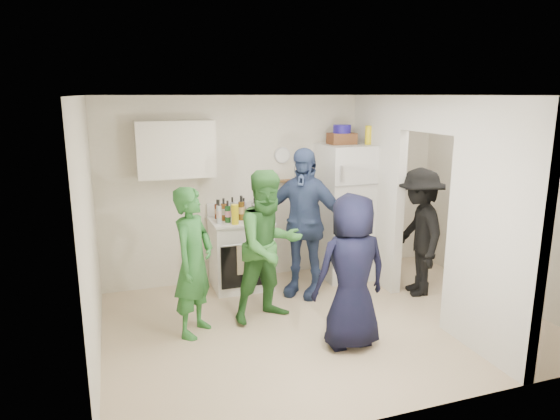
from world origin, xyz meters
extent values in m
plane|color=#C2AF89|center=(0.00, 0.00, 0.00)|extent=(4.80, 4.80, 0.00)
plane|color=silver|center=(0.00, 1.70, 1.25)|extent=(4.80, 0.00, 4.80)
plane|color=silver|center=(0.00, -1.70, 1.25)|extent=(4.80, 0.00, 4.80)
plane|color=silver|center=(-2.40, 0.00, 1.25)|extent=(0.00, 3.40, 3.40)
plane|color=silver|center=(2.40, 0.00, 1.25)|extent=(0.00, 3.40, 3.40)
plane|color=white|center=(0.00, 0.00, 2.50)|extent=(4.80, 4.80, 0.00)
cube|color=silver|center=(1.20, 1.10, 1.25)|extent=(0.12, 1.20, 2.50)
cube|color=silver|center=(1.20, -1.10, 1.25)|extent=(0.12, 1.20, 2.50)
cube|color=silver|center=(1.20, 0.00, 2.30)|extent=(0.12, 1.00, 0.40)
cube|color=white|center=(-0.63, 1.37, 0.46)|extent=(0.78, 0.65, 0.93)
cube|color=silver|center=(-1.40, 1.52, 1.85)|extent=(0.95, 0.34, 0.70)
cube|color=silver|center=(0.90, 1.34, 0.93)|extent=(0.76, 0.74, 1.85)
cube|color=brown|center=(0.80, 1.39, 1.93)|extent=(0.35, 0.25, 0.15)
cylinder|color=navy|center=(0.80, 1.39, 2.06)|extent=(0.24, 0.24, 0.11)
cylinder|color=yellow|center=(1.12, 1.24, 1.98)|extent=(0.09, 0.09, 0.25)
cylinder|color=white|center=(0.05, 1.68, 1.70)|extent=(0.22, 0.02, 0.22)
cube|color=olive|center=(0.00, 1.65, 1.35)|extent=(0.35, 0.08, 0.03)
cube|color=black|center=(2.38, 0.20, 1.65)|extent=(0.03, 0.70, 0.80)
cube|color=white|center=(2.36, 0.20, 1.65)|extent=(0.04, 0.76, 0.86)
cube|color=white|center=(2.34, 0.20, 2.00)|extent=(0.04, 0.82, 0.18)
cylinder|color=yellow|center=(-0.75, 1.15, 1.05)|extent=(0.09, 0.09, 0.25)
cylinder|color=red|center=(-0.41, 1.17, 0.99)|extent=(0.09, 0.09, 0.12)
imported|color=#2D7230|center=(-1.43, 0.25, 0.80)|extent=(0.66, 0.69, 1.60)
imported|color=#367634|center=(-0.56, 0.34, 0.86)|extent=(0.97, 0.83, 1.72)
imported|color=navy|center=(0.05, 0.88, 0.94)|extent=(1.12, 1.09, 1.89)
imported|color=black|center=(0.02, -0.53, 0.79)|extent=(0.78, 0.51, 1.58)
imported|color=black|center=(1.45, 0.44, 0.81)|extent=(0.85, 1.17, 1.63)
cylinder|color=#592411|center=(-0.90, 1.50, 1.05)|extent=(0.07, 0.07, 0.25)
cylinder|color=#1A501F|center=(-0.82, 1.27, 1.07)|extent=(0.07, 0.07, 0.28)
cylinder|color=#A8B2B6|center=(-0.70, 1.50, 1.06)|extent=(0.06, 0.06, 0.27)
cylinder|color=#5B3D10|center=(-0.63, 1.33, 1.09)|extent=(0.07, 0.07, 0.32)
cylinder|color=#98A5A8|center=(-0.54, 1.54, 1.05)|extent=(0.06, 0.06, 0.24)
cylinder|color=#153A1C|center=(-0.43, 1.37, 1.06)|extent=(0.08, 0.08, 0.27)
cylinder|color=olive|center=(-0.37, 1.51, 1.07)|extent=(0.06, 0.06, 0.29)
cylinder|color=silver|center=(-0.94, 1.24, 1.08)|extent=(0.07, 0.07, 0.31)
cylinder|color=#51150E|center=(-0.59, 1.46, 1.07)|extent=(0.08, 0.08, 0.28)
cylinder|color=#1B4A19|center=(-0.34, 1.26, 1.08)|extent=(0.07, 0.07, 0.30)
cylinder|color=brown|center=(-0.84, 1.40, 1.07)|extent=(0.08, 0.08, 0.29)
cylinder|color=#979CA6|center=(-0.47, 1.23, 1.08)|extent=(0.06, 0.06, 0.30)
camera|label=1|loc=(-2.17, -4.73, 2.52)|focal=32.00mm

